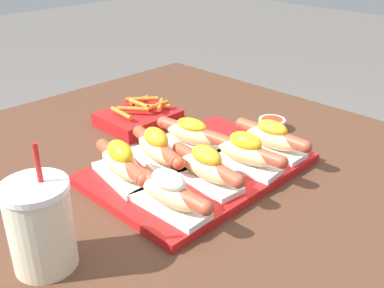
{
  "coord_description": "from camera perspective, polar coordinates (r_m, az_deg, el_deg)",
  "views": [
    {
      "loc": [
        -0.62,
        -0.63,
        1.19
      ],
      "look_at": [
        -0.03,
        -0.04,
        0.78
      ],
      "focal_mm": 42.0,
      "sensor_mm": 36.0,
      "label": 1
    }
  ],
  "objects": [
    {
      "name": "hot_dog_2",
      "position": [
        0.91,
        6.75,
        -0.98
      ],
      "size": [
        0.07,
        0.19,
        0.08
      ],
      "color": "white",
      "rests_on": "serving_tray"
    },
    {
      "name": "fries_basket",
      "position": [
        1.16,
        -6.8,
        3.4
      ],
      "size": [
        0.18,
        0.15,
        0.06
      ],
      "color": "#B21919",
      "rests_on": "patio_table"
    },
    {
      "name": "drink_cup",
      "position": [
        0.7,
        -18.68,
        -9.78
      ],
      "size": [
        0.1,
        0.1,
        0.2
      ],
      "color": "beige",
      "rests_on": "patio_table"
    },
    {
      "name": "hot_dog_5",
      "position": [
        0.91,
        -4.36,
        -0.61
      ],
      "size": [
        0.09,
        0.19,
        0.08
      ],
      "color": "white",
      "rests_on": "serving_tray"
    },
    {
      "name": "hot_dog_6",
      "position": [
        0.98,
        0.09,
        1.21
      ],
      "size": [
        0.08,
        0.19,
        0.07
      ],
      "color": "white",
      "rests_on": "serving_tray"
    },
    {
      "name": "hot_dog_3",
      "position": [
        0.98,
        10.07,
        0.83
      ],
      "size": [
        0.06,
        0.19,
        0.07
      ],
      "color": "white",
      "rests_on": "serving_tray"
    },
    {
      "name": "hot_dog_0",
      "position": [
        0.77,
        -2.94,
        -6.13
      ],
      "size": [
        0.06,
        0.19,
        0.08
      ],
      "color": "white",
      "rests_on": "serving_tray"
    },
    {
      "name": "hot_dog_1",
      "position": [
        0.85,
        1.84,
        -2.88
      ],
      "size": [
        0.07,
        0.19,
        0.08
      ],
      "color": "white",
      "rests_on": "serving_tray"
    },
    {
      "name": "sauce_bowl",
      "position": [
        1.14,
        10.1,
        2.57
      ],
      "size": [
        0.07,
        0.07,
        0.03
      ],
      "color": "silver",
      "rests_on": "patio_table"
    },
    {
      "name": "hot_dog_4",
      "position": [
        0.87,
        -8.89,
        -2.45
      ],
      "size": [
        0.09,
        0.19,
        0.08
      ],
      "color": "white",
      "rests_on": "serving_tray"
    },
    {
      "name": "patio_table",
      "position": [
        1.21,
        -0.5,
        -17.02
      ],
      "size": [
        1.0,
        1.13,
        0.72
      ],
      "color": "#4C2D1E",
      "rests_on": "ground_plane"
    },
    {
      "name": "serving_tray",
      "position": [
        0.93,
        0.87,
        -3.09
      ],
      "size": [
        0.43,
        0.3,
        0.02
      ],
      "color": "red",
      "rests_on": "patio_table"
    }
  ]
}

